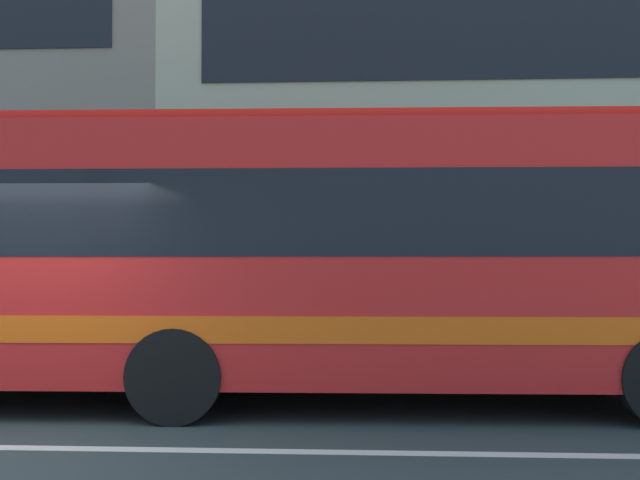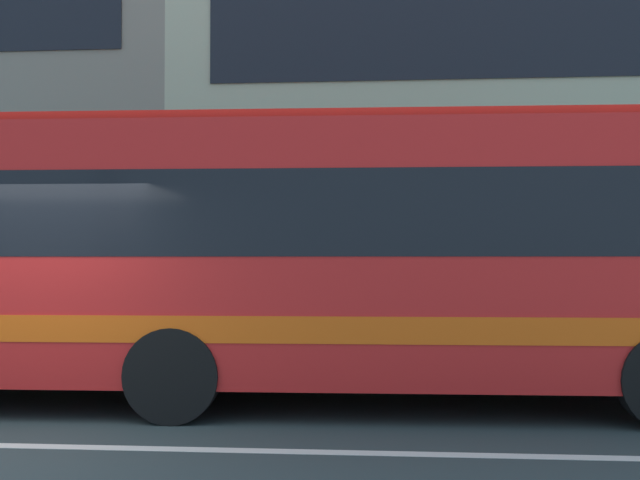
{
  "view_description": "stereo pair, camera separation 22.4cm",
  "coord_description": "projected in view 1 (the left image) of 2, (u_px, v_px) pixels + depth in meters",
  "views": [
    {
      "loc": [
        3.4,
        -6.6,
        1.73
      ],
      "look_at": [
        2.93,
        2.31,
        1.94
      ],
      "focal_mm": 41.54,
      "sensor_mm": 36.0,
      "label": 1
    },
    {
      "loc": [
        3.63,
        -6.58,
        1.73
      ],
      "look_at": [
        2.93,
        2.31,
        1.94
      ],
      "focal_mm": 41.54,
      "sensor_mm": 36.0,
      "label": 2
    }
  ],
  "objects": [
    {
      "name": "transit_bus",
      "position": [
        252.0,
        250.0,
        8.83
      ],
      "size": [
        10.84,
        2.75,
        3.31
      ],
      "color": "red",
      "rests_on": "ground_plane"
    },
    {
      "name": "hedge_row_far",
      "position": [
        305.0,
        327.0,
        12.24
      ],
      "size": [
        15.26,
        1.1,
        1.15
      ],
      "primitive_type": "cube",
      "color": "#2F662A",
      "rests_on": "ground_plane"
    }
  ]
}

